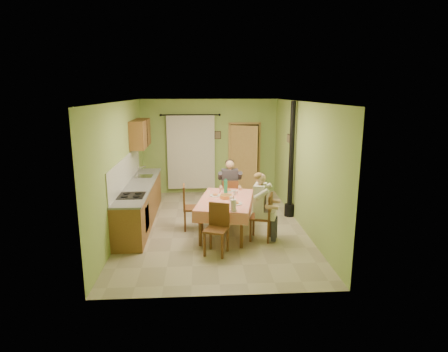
{
  "coord_description": "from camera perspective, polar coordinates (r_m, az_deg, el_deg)",
  "views": [
    {
      "loc": [
        -0.28,
        -8.1,
        3.01
      ],
      "look_at": [
        0.25,
        0.1,
        1.15
      ],
      "focal_mm": 30.0,
      "sensor_mm": 36.0,
      "label": 1
    }
  ],
  "objects": [
    {
      "name": "tableware",
      "position": [
        7.92,
        0.42,
        -3.33
      ],
      "size": [
        0.65,
        1.63,
        0.33
      ],
      "color": "white",
      "rests_on": "dining_table"
    },
    {
      "name": "upper_cabinets",
      "position": [
        9.98,
        -12.64,
        6.35
      ],
      "size": [
        0.35,
        1.4,
        0.7
      ],
      "primitive_type": "cube",
      "color": "brown",
      "rests_on": "room_shell"
    },
    {
      "name": "room_shell",
      "position": [
        8.19,
        -1.71,
        4.4
      ],
      "size": [
        4.04,
        6.04,
        2.82
      ],
      "color": "#98B65D",
      "rests_on": "ground"
    },
    {
      "name": "chair_left",
      "position": [
        8.43,
        -4.79,
        -6.09
      ],
      "size": [
        0.45,
        0.45,
        1.0
      ],
      "rotation": [
        0.0,
        0.0,
        -1.54
      ],
      "color": "brown",
      "rests_on": "ground"
    },
    {
      "name": "kitchen_run",
      "position": [
        8.98,
        -12.71,
        -3.92
      ],
      "size": [
        0.64,
        3.64,
        1.56
      ],
      "color": "brown",
      "rests_on": "ground"
    },
    {
      "name": "picture_back",
      "position": [
        11.15,
        -0.96,
        6.26
      ],
      "size": [
        0.19,
        0.03,
        0.23
      ],
      "primitive_type": "cube",
      "color": "black",
      "rests_on": "room_shell"
    },
    {
      "name": "stove_flue",
      "position": [
        9.19,
        10.12,
        0.07
      ],
      "size": [
        0.24,
        0.24,
        2.8
      ],
      "color": "black",
      "rests_on": "ground"
    },
    {
      "name": "picture_right",
      "position": [
        9.64,
        9.88,
        5.65
      ],
      "size": [
        0.03,
        0.31,
        0.21
      ],
      "primitive_type": "cube",
      "color": "brown",
      "rests_on": "room_shell"
    },
    {
      "name": "chair_far",
      "position": [
        9.18,
        0.89,
        -4.48
      ],
      "size": [
        0.39,
        0.39,
        0.94
      ],
      "rotation": [
        0.0,
        0.0,
        -0.01
      ],
      "color": "brown",
      "rests_on": "ground"
    },
    {
      "name": "chair_near",
      "position": [
        7.15,
        -1.15,
        -9.59
      ],
      "size": [
        0.52,
        0.52,
        0.96
      ],
      "rotation": [
        0.0,
        0.0,
        2.78
      ],
      "color": "brown",
      "rests_on": "ground"
    },
    {
      "name": "dining_table",
      "position": [
        8.14,
        0.25,
        -6.09
      ],
      "size": [
        1.42,
        2.0,
        0.76
      ],
      "rotation": [
        0.0,
        0.0,
        -0.19
      ],
      "color": "#EB8B7B",
      "rests_on": "ground"
    },
    {
      "name": "floor",
      "position": [
        8.64,
        -1.63,
        -7.63
      ],
      "size": [
        4.0,
        6.0,
        0.01
      ],
      "primitive_type": "cube",
      "color": "tan",
      "rests_on": "ground"
    },
    {
      "name": "curtain",
      "position": [
        11.14,
        -5.05,
        3.68
      ],
      "size": [
        1.7,
        0.07,
        2.22
      ],
      "color": "black",
      "rests_on": "ground"
    },
    {
      "name": "man_far",
      "position": [
        9.04,
        0.9,
        -0.88
      ],
      "size": [
        0.58,
        0.47,
        1.39
      ],
      "rotation": [
        0.0,
        0.0,
        -0.01
      ],
      "color": "#38333D",
      "rests_on": "chair_far"
    },
    {
      "name": "doorway",
      "position": [
        11.25,
        3.08,
        2.71
      ],
      "size": [
        0.96,
        0.35,
        2.15
      ],
      "color": "black",
      "rests_on": "ground"
    },
    {
      "name": "man_right",
      "position": [
        7.66,
        5.73,
        -3.46
      ],
      "size": [
        0.57,
        0.64,
        1.39
      ],
      "rotation": [
        0.0,
        0.0,
        1.26
      ],
      "color": "silver",
      "rests_on": "chair_right"
    },
    {
      "name": "chair_right",
      "position": [
        7.84,
        5.73,
        -7.6
      ],
      "size": [
        0.53,
        0.53,
        0.98
      ],
      "rotation": [
        0.0,
        0.0,
        1.26
      ],
      "color": "brown",
      "rests_on": "ground"
    }
  ]
}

